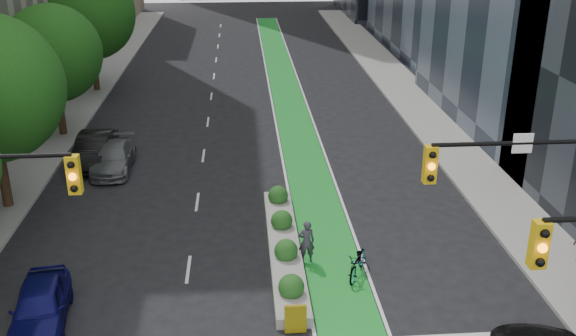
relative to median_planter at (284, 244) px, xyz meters
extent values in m
cube|color=gray|center=(-13.00, 17.96, -0.30)|extent=(3.60, 90.00, 0.15)
cube|color=gray|center=(10.60, 17.96, -0.30)|extent=(3.60, 90.00, 0.15)
cube|color=#1A8F2A|center=(1.80, 22.96, -0.37)|extent=(2.20, 70.00, 0.01)
cylinder|color=black|center=(-12.20, 4.96, 2.15)|extent=(0.44, 0.44, 5.04)
cylinder|color=black|center=(-12.20, 14.96, 1.87)|extent=(0.44, 0.44, 4.48)
sphere|color=#0E4210|center=(-12.20, 14.96, 4.59)|extent=(5.60, 5.60, 5.60)
cylinder|color=black|center=(-12.20, 24.96, 2.20)|extent=(0.44, 0.44, 5.15)
sphere|color=#0E4210|center=(-12.20, 24.96, 5.33)|extent=(6.60, 6.60, 6.60)
cube|color=gold|center=(-5.90, -6.54, 5.88)|extent=(0.34, 0.28, 1.05)
sphere|color=orange|center=(-5.90, -6.70, 5.88)|extent=(0.20, 0.20, 0.20)
cylinder|color=black|center=(6.25, -6.54, 6.43)|extent=(5.50, 0.12, 0.12)
cube|color=gold|center=(3.50, -6.54, 5.88)|extent=(0.34, 0.28, 1.05)
sphere|color=orange|center=(3.50, -6.70, 5.88)|extent=(0.20, 0.20, 0.20)
cube|color=white|center=(5.97, -6.57, 6.43)|extent=(0.55, 0.04, 0.55)
cube|color=gold|center=(4.50, -11.04, 5.88)|extent=(0.34, 0.28, 1.05)
sphere|color=orange|center=(4.50, -11.20, 5.88)|extent=(0.20, 0.20, 0.20)
cube|color=gray|center=(0.00, -0.04, -0.17)|extent=(1.20, 10.00, 0.40)
cube|color=yellow|center=(0.00, -5.24, 0.18)|extent=(0.70, 0.12, 1.00)
sphere|color=#194C19|center=(0.00, -3.54, 0.28)|extent=(0.90, 0.90, 0.90)
sphere|color=#194C19|center=(0.00, -1.04, 0.28)|extent=(0.90, 0.90, 0.90)
sphere|color=#194C19|center=(0.00, 1.46, 0.28)|extent=(0.90, 0.90, 0.90)
sphere|color=#194C19|center=(0.00, 3.96, 0.28)|extent=(0.90, 0.90, 0.90)
imported|color=gray|center=(2.60, -1.89, 0.17)|extent=(1.48, 2.17, 1.08)
imported|color=#37333D|center=(0.80, -0.78, 0.50)|extent=(0.66, 0.46, 1.74)
imported|color=#0E0D52|center=(-8.20, -4.16, 0.34)|extent=(2.23, 4.39, 1.43)
imported|color=black|center=(-9.39, 10.33, 0.42)|extent=(1.81, 4.84, 1.58)
imported|color=#56585B|center=(-8.20, 9.29, 0.30)|extent=(1.91, 4.63, 1.34)
camera|label=1|loc=(-1.51, -22.21, 12.29)|focal=40.00mm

